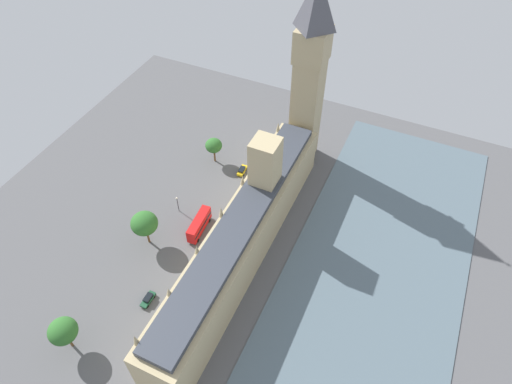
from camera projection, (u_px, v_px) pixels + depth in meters
The scene contains 14 objects.
ground_plane at pixel (235, 253), 119.92m from camera, with size 149.32×149.32×0.00m, color #565659.
river_thames at pixel (365, 302), 109.83m from camera, with size 43.48×134.39×0.25m, color slate.
parliament_building at pixel (243, 233), 114.28m from camera, with size 11.53×79.32×28.13m.
clock_tower at pixel (310, 73), 124.46m from camera, with size 8.68×8.68×57.64m.
car_yellow_cab_by_river_gate at pixel (242, 170), 139.75m from camera, with size 2.21×4.73×1.74m.
double_decker_bus_far_end at pixel (199, 224), 123.03m from camera, with size 3.31×10.66×4.75m.
car_dark_green_under_trees at pixel (148, 299), 109.56m from camera, with size 1.83×4.52×1.74m.
pedestrian_midblock at pixel (249, 199), 132.04m from camera, with size 0.66×0.61×1.55m.
pedestrian_opposite_hall at pixel (146, 353), 100.66m from camera, with size 0.61×0.51×1.69m.
pedestrian_corner at pixel (159, 334), 103.67m from camera, with size 0.61×0.68×1.66m.
plane_tree_near_tower at pixel (144, 223), 116.59m from camera, with size 7.05×7.05×10.85m.
plane_tree_leading at pixel (63, 331), 97.39m from camera, with size 6.41×6.41×9.85m.
plane_tree_trailing at pixel (214, 146), 139.28m from camera, with size 5.19×5.19×8.63m.
street_lamp_kerbside at pixel (177, 201), 126.85m from camera, with size 0.56×0.56×5.64m.
Camera 1 is at (-34.09, 61.00, 98.91)m, focal length 31.83 mm.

